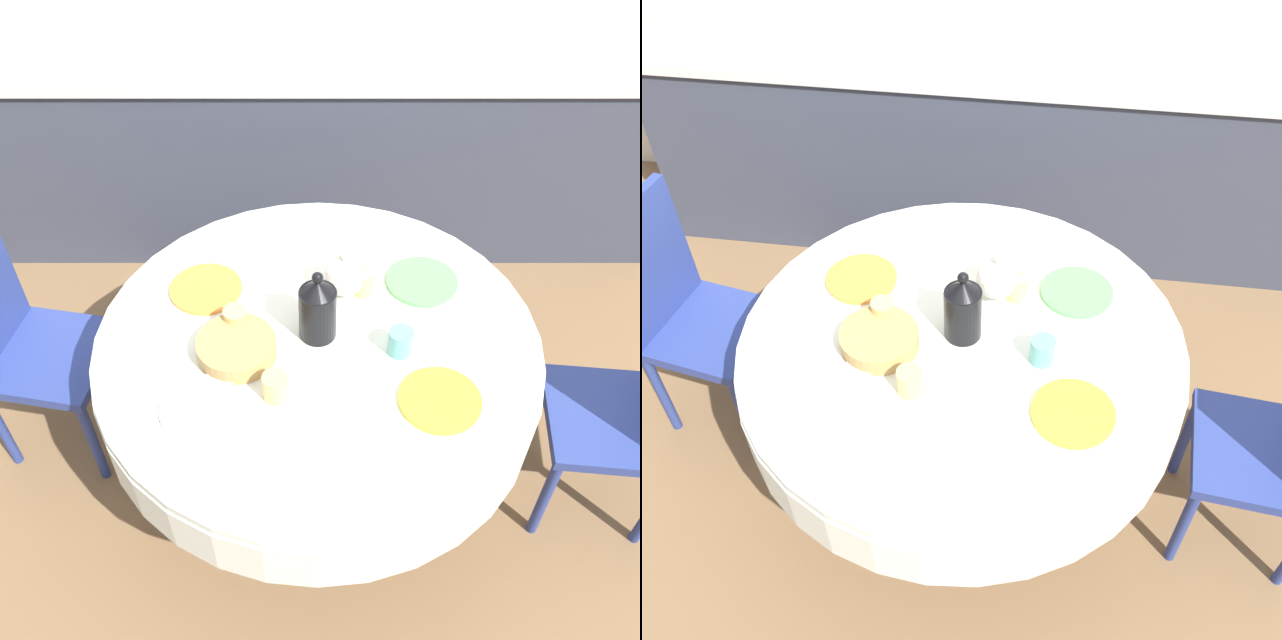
% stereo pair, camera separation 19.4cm
% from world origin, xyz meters
% --- Properties ---
extents(ground_plane, '(12.00, 12.00, 0.00)m').
position_xyz_m(ground_plane, '(0.00, 0.00, 0.00)').
color(ground_plane, brown).
extents(kitchen_counter, '(3.24, 0.64, 0.93)m').
position_xyz_m(kitchen_counter, '(0.00, 1.46, 0.47)').
color(kitchen_counter, '#383D4C').
rests_on(kitchen_counter, ground_plane).
extents(dining_table, '(1.37, 1.37, 0.72)m').
position_xyz_m(dining_table, '(0.00, 0.00, 0.60)').
color(dining_table, brown).
rests_on(dining_table, ground_plane).
extents(chair_right, '(0.47, 0.47, 0.95)m').
position_xyz_m(chair_right, '(-1.01, 0.19, 0.52)').
color(chair_right, navy).
rests_on(chair_right, ground_plane).
extents(plate_near_left, '(0.24, 0.24, 0.01)m').
position_xyz_m(plate_near_left, '(-0.32, -0.27, 0.73)').
color(plate_near_left, white).
rests_on(plate_near_left, dining_table).
extents(cup_near_left, '(0.07, 0.07, 0.08)m').
position_xyz_m(cup_near_left, '(-0.12, -0.22, 0.76)').
color(cup_near_left, '#DBB766').
rests_on(cup_near_left, dining_table).
extents(plate_near_right, '(0.24, 0.24, 0.01)m').
position_xyz_m(plate_near_right, '(0.34, -0.24, 0.73)').
color(plate_near_right, yellow).
rests_on(plate_near_right, dining_table).
extents(cup_near_right, '(0.07, 0.07, 0.08)m').
position_xyz_m(cup_near_right, '(0.25, -0.05, 0.76)').
color(cup_near_right, '#5BA39E').
rests_on(cup_near_right, dining_table).
extents(plate_far_left, '(0.24, 0.24, 0.01)m').
position_xyz_m(plate_far_left, '(-0.36, 0.21, 0.73)').
color(plate_far_left, orange).
rests_on(plate_far_left, dining_table).
extents(cup_far_left, '(0.07, 0.07, 0.08)m').
position_xyz_m(cup_far_left, '(-0.25, 0.03, 0.76)').
color(cup_far_left, '#DBB766').
rests_on(cup_far_left, dining_table).
extents(plate_far_right, '(0.24, 0.24, 0.01)m').
position_xyz_m(plate_far_right, '(0.34, 0.25, 0.73)').
color(plate_far_right, '#5BA85B').
rests_on(plate_far_right, dining_table).
extents(cup_far_right, '(0.07, 0.07, 0.08)m').
position_xyz_m(cup_far_right, '(0.14, 0.21, 0.76)').
color(cup_far_right, '#DBB766').
rests_on(cup_far_right, dining_table).
extents(coffee_carafe, '(0.11, 0.11, 0.25)m').
position_xyz_m(coffee_carafe, '(0.00, 0.02, 0.83)').
color(coffee_carafe, black).
rests_on(coffee_carafe, dining_table).
extents(teapot, '(0.19, 0.13, 0.18)m').
position_xyz_m(teapot, '(0.08, 0.20, 0.80)').
color(teapot, silver).
rests_on(teapot, dining_table).
extents(bread_basket, '(0.24, 0.24, 0.06)m').
position_xyz_m(bread_basket, '(-0.24, -0.07, 0.75)').
color(bread_basket, '#AD844C').
rests_on(bread_basket, dining_table).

